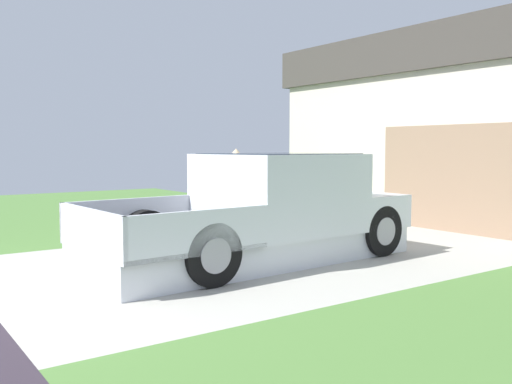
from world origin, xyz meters
The scene contains 4 objects.
pickup_truck centered at (0.15, 4.10, 0.73)m, with size 2.33×5.16×1.62m.
person_with_hat centered at (-1.44, 4.48, 0.95)m, with size 0.52×0.39×1.69m.
handbag centered at (-1.50, 4.22, 0.14)m, with size 0.40×0.19×0.47m.
house_with_garage centered at (-0.63, 11.70, 2.18)m, with size 9.60×6.15×4.30m.
Camera 1 is at (7.01, -1.05, 1.72)m, focal length 39.40 mm.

